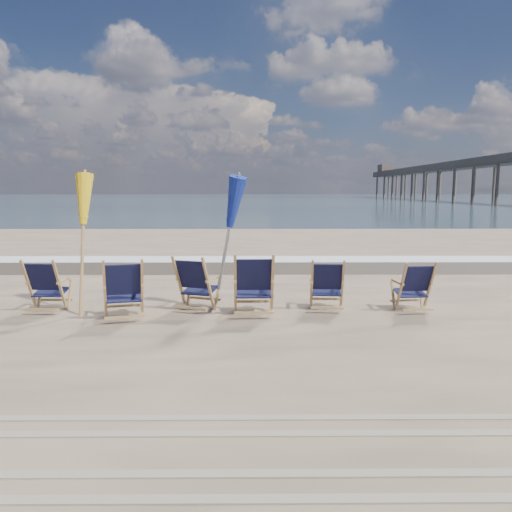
% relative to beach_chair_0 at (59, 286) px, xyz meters
% --- Properties ---
extents(ocean, '(400.00, 400.00, 0.00)m').
position_rel_beach_chair_0_xyz_m(ocean, '(3.27, 126.33, -0.47)').
color(ocean, '#364B59').
rests_on(ocean, ground).
extents(surf_foam, '(200.00, 1.40, 0.01)m').
position_rel_beach_chair_0_xyz_m(surf_foam, '(3.27, 6.63, -0.47)').
color(surf_foam, silver).
rests_on(surf_foam, ground).
extents(wet_sand_strip, '(200.00, 2.60, 0.00)m').
position_rel_beach_chair_0_xyz_m(wet_sand_strip, '(3.27, 5.13, -0.47)').
color(wet_sand_strip, '#42362A').
rests_on(wet_sand_strip, ground).
extents(tire_tracks, '(80.00, 1.30, 0.01)m').
position_rel_beach_chair_0_xyz_m(tire_tracks, '(3.27, -4.47, -0.46)').
color(tire_tracks, gray).
rests_on(tire_tracks, ground).
extents(beach_chair_0, '(0.63, 0.70, 0.94)m').
position_rel_beach_chair_0_xyz_m(beach_chair_0, '(0.00, 0.00, 0.00)').
color(beach_chair_0, black).
rests_on(beach_chair_0, ground).
extents(beach_chair_1, '(0.81, 0.87, 1.01)m').
position_rel_beach_chair_0_xyz_m(beach_chair_1, '(1.47, -0.43, 0.04)').
color(beach_chair_1, black).
rests_on(beach_chair_1, ground).
extents(beach_chair_2, '(0.83, 0.87, 0.98)m').
position_rel_beach_chair_0_xyz_m(beach_chair_2, '(2.46, 0.01, 0.02)').
color(beach_chair_2, black).
rests_on(beach_chair_2, ground).
extents(beach_chair_3, '(0.70, 0.78, 1.07)m').
position_rel_beach_chair_0_xyz_m(beach_chair_3, '(3.53, -0.27, 0.06)').
color(beach_chair_3, black).
rests_on(beach_chair_3, ground).
extents(beach_chair_4, '(0.64, 0.71, 0.91)m').
position_rel_beach_chair_0_xyz_m(beach_chair_4, '(4.72, 0.07, -0.01)').
color(beach_chair_4, black).
rests_on(beach_chair_4, ground).
extents(beach_chair_5, '(0.63, 0.69, 0.89)m').
position_rel_beach_chair_0_xyz_m(beach_chair_5, '(6.18, 0.01, -0.02)').
color(beach_chair_5, black).
rests_on(beach_chair_5, ground).
extents(umbrella_yellow, '(0.30, 0.30, 2.34)m').
position_rel_beach_chair_0_xyz_m(umbrella_yellow, '(0.38, 0.09, 1.33)').
color(umbrella_yellow, '#AE864E').
rests_on(umbrella_yellow, ground).
extents(umbrella_blue, '(0.30, 0.30, 2.33)m').
position_rel_beach_chair_0_xyz_m(umbrella_blue, '(2.75, 0.26, 1.32)').
color(umbrella_blue, '#A5A5AD').
rests_on(umbrella_blue, ground).
extents(fishing_pier, '(4.40, 140.00, 9.30)m').
position_rel_beach_chair_0_xyz_m(fishing_pier, '(41.27, 72.33, 4.18)').
color(fishing_pier, brown).
rests_on(fishing_pier, ground).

